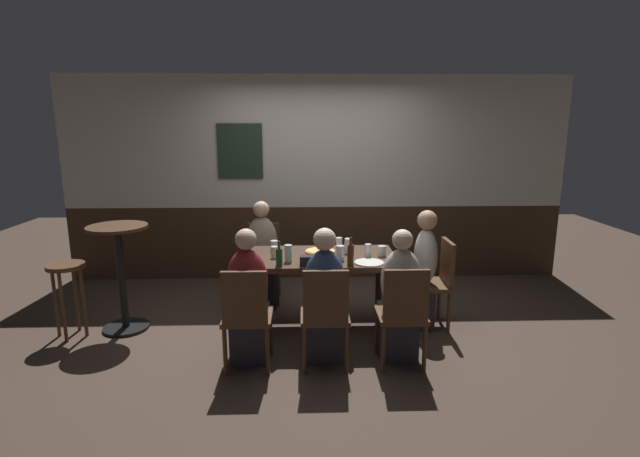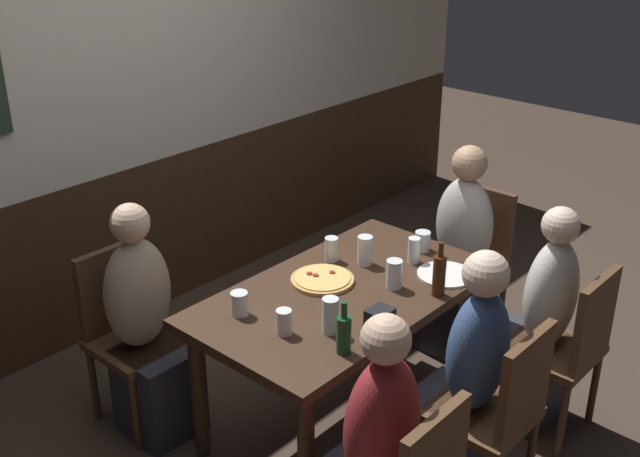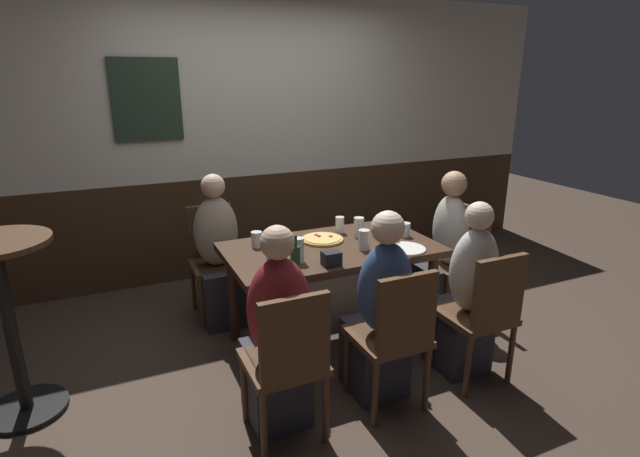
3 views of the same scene
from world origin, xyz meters
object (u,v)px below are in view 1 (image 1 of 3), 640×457
person_head_east (420,278)px  beer_glass_tall (274,246)px  person_left_near (249,306)px  chair_mid_near (325,312)px  chair_head_east (436,278)px  beer_bottle_brown (351,255)px  beer_glass_half (288,254)px  chair_left_near (247,313)px  condiment_caddy (306,261)px  chair_left_far (263,257)px  highball_clear (339,244)px  pint_glass_amber (368,252)px  bar_stool (67,280)px  person_right_near (399,305)px  side_bar_table (121,269)px  dining_table (321,265)px  pint_glass_stout (340,253)px  pizza (320,251)px  pint_glass_pale (348,247)px  beer_bottle_green (279,256)px  person_mid_near (324,305)px  tumbler_water (274,253)px  person_left_far (262,262)px  tumbler_short (382,252)px  chair_right_near (403,311)px

person_head_east → beer_glass_tall: bearing=172.1°
person_left_near → chair_mid_near: bearing=-14.2°
chair_head_east → beer_bottle_brown: size_ratio=3.32×
beer_glass_half → beer_bottle_brown: (0.57, -0.16, 0.04)m
chair_left_near → condiment_caddy: (0.48, 0.51, 0.29)m
chair_left_far → beer_glass_tall: chair_left_far is taller
beer_glass_tall → highball_clear: bearing=4.0°
pint_glass_amber → bar_stool: size_ratio=0.18×
person_right_near → highball_clear: bearing=116.1°
chair_mid_near → side_bar_table: side_bar_table is taller
dining_table → pint_glass_stout: (0.17, -0.15, 0.16)m
chair_mid_near → chair_head_east: bearing=36.0°
highball_clear → beer_glass_half: size_ratio=0.77×
beer_bottle_brown → beer_glass_tall: bearing=142.8°
pizza → pint_glass_pale: (0.28, -0.03, 0.05)m
pint_glass_amber → beer_bottle_green: bearing=-162.9°
person_mid_near → bar_stool: person_mid_near is taller
dining_table → side_bar_table: bearing=179.4°
person_mid_near → beer_glass_tall: bearing=118.4°
dining_table → tumbler_water: 0.48m
person_mid_near → side_bar_table: person_mid_near is taller
pint_glass_stout → beer_bottle_green: beer_bottle_green is taller
person_head_east → bar_stool: (-3.37, -0.13, 0.06)m
beer_glass_half → bar_stool: size_ratio=0.22×
person_left_far → chair_left_far: bearing=90.0°
bar_stool → chair_left_far: bearing=28.6°
person_mid_near → side_bar_table: 2.07m
chair_left_far → person_mid_near: (0.64, -1.50, -0.00)m
person_right_near → bar_stool: size_ratio=1.60×
chair_left_near → tumbler_water: 0.85m
condiment_caddy → pint_glass_pale: bearing=44.9°
chair_head_east → person_head_east: person_head_east is taller
tumbler_short → beer_glass_tall: bearing=168.1°
person_head_east → chair_head_east: bearing=0.0°
person_head_east → beer_glass_tall: person_head_east is taller
chair_left_far → person_left_far: (-0.00, -0.16, -0.01)m
chair_right_near → pizza: chair_right_near is taller
highball_clear → dining_table: bearing=-127.6°
chair_right_near → pint_glass_pale: (-0.37, 0.93, 0.31)m
dining_table → highball_clear: size_ratio=11.85×
chair_left_near → beer_bottle_brown: (0.89, 0.48, 0.35)m
person_right_near → pizza: (-0.64, 0.80, 0.27)m
dining_table → person_right_near: size_ratio=1.26×
person_left_near → bar_stool: person_left_near is taller
person_right_near → pizza: size_ratio=3.84×
person_head_east → bar_stool: bearing=-177.8°
beer_bottle_brown → pint_glass_amber: bearing=54.8°
pizza → pint_glass_pale: 0.28m
person_head_east → dining_table: bearing=180.0°
chair_mid_near → beer_glass_tall: 1.17m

